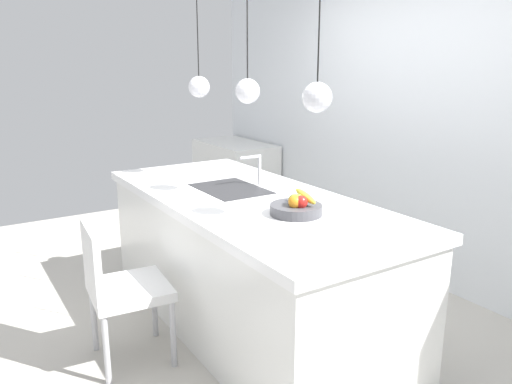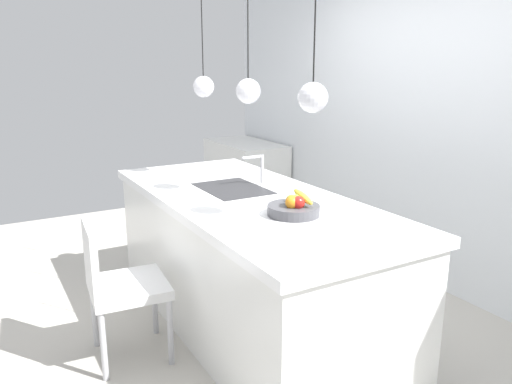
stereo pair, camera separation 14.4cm
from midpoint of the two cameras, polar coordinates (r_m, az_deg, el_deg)
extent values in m
plane|color=#BCB7AD|center=(3.68, 0.36, -14.46)|extent=(6.60, 6.60, 0.00)
cube|color=white|center=(4.32, 19.86, 7.24)|extent=(6.00, 0.10, 2.60)
cube|color=white|center=(3.49, 0.37, -8.26)|extent=(2.44, 1.02, 0.86)
cube|color=white|center=(3.34, 0.38, -0.96)|extent=(2.50, 1.08, 0.06)
cube|color=#2D2D30|center=(3.53, -1.51, 0.31)|extent=(0.56, 0.40, 0.02)
cylinder|color=silver|center=(3.62, 1.83, 2.52)|extent=(0.02, 0.02, 0.22)
cylinder|color=silver|center=(3.56, 0.74, 3.97)|extent=(0.02, 0.16, 0.02)
cylinder|color=#4C4C51|center=(2.93, 5.68, -2.06)|extent=(0.31, 0.31, 0.06)
sphere|color=olive|center=(2.92, 6.00, -0.95)|extent=(0.07, 0.07, 0.07)
sphere|color=olive|center=(2.91, 5.50, -0.99)|extent=(0.07, 0.07, 0.07)
sphere|color=red|center=(2.87, 6.24, -1.22)|extent=(0.08, 0.08, 0.08)
sphere|color=orange|center=(2.87, 5.52, -1.20)|extent=(0.08, 0.08, 0.08)
ellipsoid|color=yellow|center=(2.91, 6.77, -0.55)|extent=(0.19, 0.05, 0.09)
cube|color=white|center=(6.09, -0.52, 1.65)|extent=(1.10, 0.60, 0.86)
cube|color=silver|center=(3.18, -12.96, -10.49)|extent=(0.50, 0.49, 0.06)
cube|color=silver|center=(3.06, -16.97, -7.12)|extent=(0.44, 0.08, 0.39)
cylinder|color=#B2B2B7|center=(3.15, -8.35, -15.45)|extent=(0.04, 0.04, 0.43)
cylinder|color=#B2B2B7|center=(3.50, -10.23, -12.38)|extent=(0.04, 0.04, 0.43)
cylinder|color=#B2B2B7|center=(3.09, -15.59, -16.55)|extent=(0.04, 0.04, 0.43)
cylinder|color=#B2B2B7|center=(3.44, -16.68, -13.28)|extent=(0.04, 0.04, 0.43)
sphere|color=silver|center=(3.84, -4.89, 11.80)|extent=(0.16, 0.16, 0.16)
cylinder|color=black|center=(3.84, -5.01, 17.46)|extent=(0.01, 0.01, 0.60)
sphere|color=silver|center=(3.23, 0.40, 11.36)|extent=(0.16, 0.16, 0.16)
cylinder|color=black|center=(3.23, 0.42, 18.10)|extent=(0.01, 0.01, 0.60)
sphere|color=silver|center=(2.65, 8.04, 10.56)|extent=(0.16, 0.16, 0.16)
cylinder|color=black|center=(2.65, 8.34, 18.75)|extent=(0.01, 0.01, 0.60)
camera|label=1|loc=(0.07, -88.73, 0.33)|focal=35.27mm
camera|label=2|loc=(0.07, 91.27, -0.33)|focal=35.27mm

